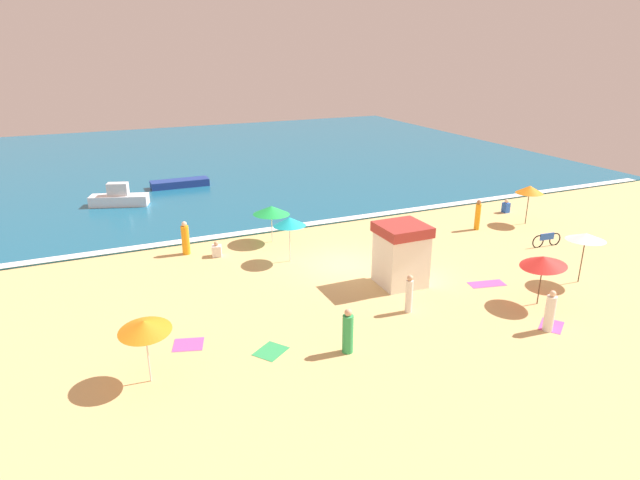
{
  "coord_description": "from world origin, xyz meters",
  "views": [
    {
      "loc": [
        -11.08,
        -21.96,
        10.16
      ],
      "look_at": [
        -0.55,
        1.68,
        0.8
      ],
      "focal_mm": 30.51,
      "sensor_mm": 36.0,
      "label": 1
    }
  ],
  "objects_px": {
    "beachgoer_2": "(506,207)",
    "beachgoer_3": "(409,294)",
    "beach_umbrella_4": "(289,222)",
    "beach_umbrella_3": "(271,210)",
    "beachgoer_1": "(550,312)",
    "beachgoer_6": "(478,215)",
    "beachgoer_4": "(185,239)",
    "beach_umbrella_0": "(144,326)",
    "small_boat_0": "(180,183)",
    "small_boat_1": "(119,198)",
    "beach_umbrella_1": "(586,237)",
    "parked_bicycle": "(547,240)",
    "beachgoer_5": "(348,332)",
    "beach_umbrella_2": "(530,190)",
    "beach_umbrella_5": "(543,261)",
    "lifeguard_cabana": "(401,254)",
    "beachgoer_0": "(217,250)"
  },
  "relations": [
    {
      "from": "beach_umbrella_2",
      "to": "parked_bicycle",
      "type": "distance_m",
      "value": 4.26
    },
    {
      "from": "lifeguard_cabana",
      "to": "beachgoer_3",
      "type": "relative_size",
      "value": 1.75
    },
    {
      "from": "beachgoer_0",
      "to": "beachgoer_5",
      "type": "bearing_deg",
      "value": -79.81
    },
    {
      "from": "beach_umbrella_1",
      "to": "small_boat_1",
      "type": "height_order",
      "value": "beach_umbrella_1"
    },
    {
      "from": "beach_umbrella_0",
      "to": "small_boat_0",
      "type": "distance_m",
      "value": 25.31
    },
    {
      "from": "beachgoer_3",
      "to": "beach_umbrella_2",
      "type": "bearing_deg",
      "value": 28.39
    },
    {
      "from": "beach_umbrella_5",
      "to": "small_boat_1",
      "type": "bearing_deg",
      "value": 123.35
    },
    {
      "from": "beach_umbrella_1",
      "to": "parked_bicycle",
      "type": "height_order",
      "value": "beach_umbrella_1"
    },
    {
      "from": "parked_bicycle",
      "to": "beachgoer_4",
      "type": "distance_m",
      "value": 18.94
    },
    {
      "from": "beachgoer_3",
      "to": "small_boat_0",
      "type": "xyz_separation_m",
      "value": [
        -4.69,
        23.94,
        -0.41
      ]
    },
    {
      "from": "beachgoer_5",
      "to": "small_boat_0",
      "type": "bearing_deg",
      "value": 92.43
    },
    {
      "from": "beachgoer_2",
      "to": "small_boat_1",
      "type": "xyz_separation_m",
      "value": [
        -22.44,
        11.39,
        0.22
      ]
    },
    {
      "from": "beachgoer_3",
      "to": "beachgoer_6",
      "type": "bearing_deg",
      "value": 37.72
    },
    {
      "from": "beach_umbrella_0",
      "to": "beachgoer_6",
      "type": "distance_m",
      "value": 20.97
    },
    {
      "from": "beach_umbrella_0",
      "to": "beachgoer_1",
      "type": "xyz_separation_m",
      "value": [
        14.1,
        -2.7,
        -1.22
      ]
    },
    {
      "from": "beach_umbrella_1",
      "to": "beachgoer_6",
      "type": "height_order",
      "value": "beach_umbrella_1"
    },
    {
      "from": "parked_bicycle",
      "to": "small_boat_1",
      "type": "height_order",
      "value": "small_boat_1"
    },
    {
      "from": "beach_umbrella_1",
      "to": "beachgoer_1",
      "type": "bearing_deg",
      "value": -149.39
    },
    {
      "from": "beach_umbrella_0",
      "to": "beach_umbrella_1",
      "type": "height_order",
      "value": "beach_umbrella_1"
    },
    {
      "from": "beach_umbrella_3",
      "to": "beachgoer_1",
      "type": "relative_size",
      "value": 1.53
    },
    {
      "from": "beachgoer_1",
      "to": "beachgoer_4",
      "type": "xyz_separation_m",
      "value": [
        -10.86,
        13.51,
        0.05
      ]
    },
    {
      "from": "beachgoer_4",
      "to": "beach_umbrella_5",
      "type": "bearing_deg",
      "value": -43.75
    },
    {
      "from": "beachgoer_2",
      "to": "beachgoer_3",
      "type": "relative_size",
      "value": 0.55
    },
    {
      "from": "beach_umbrella_4",
      "to": "parked_bicycle",
      "type": "bearing_deg",
      "value": -15.23
    },
    {
      "from": "beach_umbrella_1",
      "to": "beach_umbrella_3",
      "type": "bearing_deg",
      "value": 135.67
    },
    {
      "from": "beachgoer_2",
      "to": "small_boat_0",
      "type": "bearing_deg",
      "value": 140.36
    },
    {
      "from": "lifeguard_cabana",
      "to": "beach_umbrella_4",
      "type": "xyz_separation_m",
      "value": [
        -3.53,
        4.52,
        0.63
      ]
    },
    {
      "from": "beach_umbrella_1",
      "to": "beachgoer_3",
      "type": "height_order",
      "value": "beach_umbrella_1"
    },
    {
      "from": "lifeguard_cabana",
      "to": "beachgoer_3",
      "type": "bearing_deg",
      "value": -114.6
    },
    {
      "from": "parked_bicycle",
      "to": "small_boat_0",
      "type": "height_order",
      "value": "parked_bicycle"
    },
    {
      "from": "beach_umbrella_2",
      "to": "beachgoer_6",
      "type": "bearing_deg",
      "value": 174.5
    },
    {
      "from": "parked_bicycle",
      "to": "beachgoer_6",
      "type": "bearing_deg",
      "value": 112.41
    },
    {
      "from": "beach_umbrella_4",
      "to": "lifeguard_cabana",
      "type": "bearing_deg",
      "value": -52.03
    },
    {
      "from": "small_boat_1",
      "to": "beachgoer_6",
      "type": "bearing_deg",
      "value": -35.79
    },
    {
      "from": "beachgoer_4",
      "to": "beach_umbrella_3",
      "type": "bearing_deg",
      "value": -1.02
    },
    {
      "from": "beachgoer_0",
      "to": "beachgoer_6",
      "type": "xyz_separation_m",
      "value": [
        14.82,
        -1.97,
        0.53
      ]
    },
    {
      "from": "beachgoer_1",
      "to": "small_boat_1",
      "type": "height_order",
      "value": "beachgoer_1"
    },
    {
      "from": "beachgoer_1",
      "to": "beachgoer_5",
      "type": "height_order",
      "value": "beachgoer_5"
    },
    {
      "from": "beach_umbrella_0",
      "to": "small_boat_0",
      "type": "xyz_separation_m",
      "value": [
        5.45,
        24.66,
        -1.62
      ]
    },
    {
      "from": "beach_umbrella_4",
      "to": "small_boat_1",
      "type": "relative_size",
      "value": 0.6
    },
    {
      "from": "beachgoer_1",
      "to": "beachgoer_6",
      "type": "height_order",
      "value": "beachgoer_6"
    },
    {
      "from": "beachgoer_5",
      "to": "small_boat_0",
      "type": "xyz_separation_m",
      "value": [
        -1.09,
        25.66,
        -0.41
      ]
    },
    {
      "from": "beach_umbrella_0",
      "to": "beachgoer_4",
      "type": "distance_m",
      "value": 11.34
    },
    {
      "from": "beach_umbrella_4",
      "to": "parked_bicycle",
      "type": "height_order",
      "value": "beach_umbrella_4"
    },
    {
      "from": "beach_umbrella_4",
      "to": "beachgoer_3",
      "type": "xyz_separation_m",
      "value": [
        2.39,
        -7.0,
        -1.28
      ]
    },
    {
      "from": "lifeguard_cabana",
      "to": "beachgoer_0",
      "type": "height_order",
      "value": "lifeguard_cabana"
    },
    {
      "from": "beach_umbrella_1",
      "to": "small_boat_0",
      "type": "bearing_deg",
      "value": 118.45
    },
    {
      "from": "parked_bicycle",
      "to": "beach_umbrella_5",
      "type": "bearing_deg",
      "value": -137.96
    },
    {
      "from": "beach_umbrella_0",
      "to": "beach_umbrella_5",
      "type": "xyz_separation_m",
      "value": [
        15.42,
        -0.85,
        -0.07
      ]
    },
    {
      "from": "beach_umbrella_5",
      "to": "parked_bicycle",
      "type": "xyz_separation_m",
      "value": [
        5.53,
        4.98,
        -1.53
      ]
    }
  ]
}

